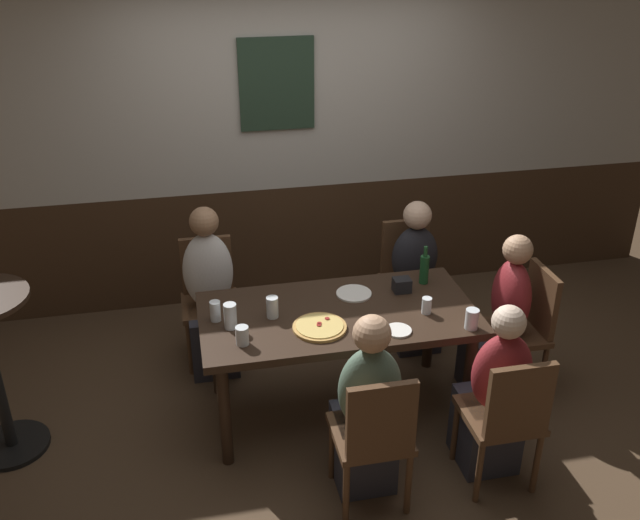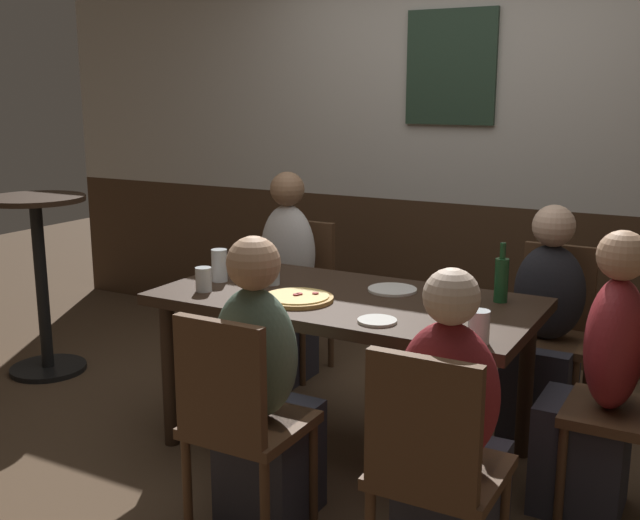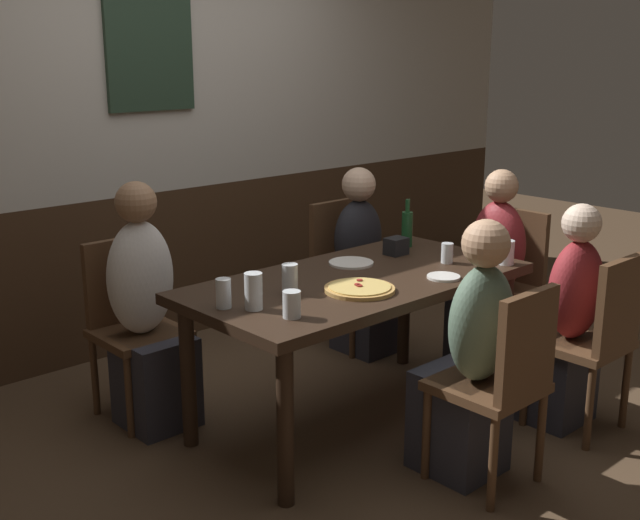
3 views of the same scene
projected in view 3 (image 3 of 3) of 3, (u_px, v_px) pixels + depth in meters
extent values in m
plane|color=#4C3826|center=(355.00, 420.00, 3.97)|extent=(12.00, 12.00, 0.00)
cube|color=#3D2819|center=(170.00, 264.00, 5.02)|extent=(6.40, 0.10, 0.95)
cube|color=#B7B2A8|center=(160.00, 51.00, 4.69)|extent=(6.40, 0.10, 1.65)
cube|color=#233828|center=(150.00, 51.00, 4.57)|extent=(0.56, 0.03, 0.68)
cube|color=black|center=(357.00, 282.00, 3.79)|extent=(1.68, 0.85, 0.05)
cylinder|color=black|center=(285.00, 426.00, 3.16)|extent=(0.07, 0.07, 0.69)
cylinder|color=black|center=(504.00, 337.00, 4.13)|extent=(0.07, 0.07, 0.69)
cylinder|color=black|center=(188.00, 375.00, 3.64)|extent=(0.07, 0.07, 0.69)
cylinder|color=black|center=(404.00, 306.00, 4.61)|extent=(0.07, 0.07, 0.69)
cube|color=#513521|center=(140.00, 334.00, 3.92)|extent=(0.40, 0.40, 0.04)
cube|color=#513521|center=(118.00, 281.00, 3.99)|extent=(0.36, 0.04, 0.43)
cylinder|color=#513521|center=(190.00, 378.00, 3.97)|extent=(0.04, 0.04, 0.41)
cylinder|color=#513521|center=(129.00, 397.00, 3.75)|extent=(0.04, 0.04, 0.41)
cylinder|color=#513521|center=(154.00, 359.00, 4.21)|extent=(0.04, 0.04, 0.41)
cylinder|color=#513521|center=(95.00, 376.00, 3.99)|extent=(0.04, 0.04, 0.41)
cube|color=#513521|center=(499.00, 290.00, 4.64)|extent=(0.40, 0.40, 0.04)
cube|color=#513521|center=(520.00, 246.00, 4.69)|extent=(0.04, 0.36, 0.43)
cylinder|color=#513521|center=(505.00, 341.00, 4.46)|extent=(0.04, 0.04, 0.41)
cylinder|color=#513521|center=(456.00, 326.00, 4.70)|extent=(0.04, 0.04, 0.41)
cylinder|color=#513521|center=(538.00, 327.00, 4.68)|extent=(0.04, 0.04, 0.41)
cylinder|color=#513521|center=(490.00, 313.00, 4.93)|extent=(0.04, 0.04, 0.41)
cube|color=#513521|center=(353.00, 277.00, 4.89)|extent=(0.40, 0.40, 0.04)
cube|color=#513521|center=(333.00, 235.00, 4.96)|extent=(0.36, 0.04, 0.43)
cylinder|color=#513521|center=(391.00, 313.00, 4.94)|extent=(0.04, 0.04, 0.41)
cylinder|color=#513521|center=(352.00, 325.00, 4.72)|extent=(0.04, 0.04, 0.41)
cylinder|color=#513521|center=(353.00, 300.00, 5.18)|extent=(0.04, 0.04, 0.41)
cylinder|color=#513521|center=(314.00, 312.00, 4.96)|extent=(0.04, 0.04, 0.41)
cube|color=#513521|center=(486.00, 386.00, 3.32)|extent=(0.40, 0.40, 0.04)
cube|color=#513521|center=(527.00, 345.00, 3.13)|extent=(0.36, 0.04, 0.43)
cylinder|color=#513521|center=(426.00, 434.00, 3.39)|extent=(0.04, 0.04, 0.41)
cylinder|color=#513521|center=(475.00, 410.00, 3.61)|extent=(0.04, 0.04, 0.41)
cylinder|color=#513521|center=(493.00, 464.00, 3.15)|extent=(0.04, 0.04, 0.41)
cylinder|color=#513521|center=(541.00, 437.00, 3.37)|extent=(0.04, 0.04, 0.41)
cube|color=#513521|center=(579.00, 343.00, 3.80)|extent=(0.40, 0.40, 0.04)
cube|color=#513521|center=(619.00, 305.00, 3.62)|extent=(0.36, 0.04, 0.43)
cylinder|color=#513521|center=(525.00, 386.00, 3.87)|extent=(0.04, 0.04, 0.41)
cylinder|color=#513521|center=(563.00, 368.00, 4.09)|extent=(0.04, 0.04, 0.41)
cylinder|color=#513521|center=(589.00, 409.00, 3.63)|extent=(0.04, 0.04, 0.41)
cylinder|color=#513521|center=(626.00, 388.00, 3.85)|extent=(0.04, 0.04, 0.41)
cube|color=#2D2D38|center=(156.00, 381.00, 3.88)|extent=(0.32, 0.34, 0.45)
ellipsoid|color=silver|center=(140.00, 278.00, 3.82)|extent=(0.34, 0.22, 0.56)
sphere|color=#936B4C|center=(136.00, 202.00, 3.72)|extent=(0.20, 0.20, 0.20)
cube|color=#2D2D38|center=(484.00, 329.00, 4.60)|extent=(0.34, 0.32, 0.45)
ellipsoid|color=maroon|center=(498.00, 245.00, 4.54)|extent=(0.22, 0.34, 0.51)
sphere|color=tan|center=(502.00, 186.00, 4.45)|extent=(0.19, 0.19, 0.19)
cube|color=#2D2D38|center=(368.00, 314.00, 4.85)|extent=(0.32, 0.34, 0.45)
ellipsoid|color=black|center=(358.00, 238.00, 4.80)|extent=(0.34, 0.22, 0.47)
sphere|color=#DBB293|center=(359.00, 184.00, 4.71)|extent=(0.20, 0.20, 0.20)
cube|color=#2D2D38|center=(459.00, 421.00, 3.47)|extent=(0.32, 0.34, 0.45)
ellipsoid|color=#56705B|center=(482.00, 323.00, 3.28)|extent=(0.34, 0.22, 0.50)
sphere|color=tan|center=(486.00, 244.00, 3.19)|extent=(0.20, 0.20, 0.20)
cube|color=#2D2D38|center=(552.00, 375.00, 3.95)|extent=(0.32, 0.34, 0.45)
ellipsoid|color=maroon|center=(576.00, 289.00, 3.77)|extent=(0.34, 0.22, 0.48)
sphere|color=beige|center=(582.00, 223.00, 3.68)|extent=(0.18, 0.18, 0.18)
cylinder|color=tan|center=(360.00, 289.00, 3.56)|extent=(0.32, 0.32, 0.02)
cylinder|color=#DBB760|center=(360.00, 287.00, 3.56)|extent=(0.28, 0.28, 0.01)
cylinder|color=maroon|center=(357.00, 284.00, 3.57)|extent=(0.03, 0.03, 0.00)
cylinder|color=maroon|center=(359.00, 285.00, 3.56)|extent=(0.03, 0.03, 0.00)
cylinder|color=maroon|center=(360.00, 280.00, 3.64)|extent=(0.03, 0.03, 0.00)
cylinder|color=silver|center=(292.00, 304.00, 3.21)|extent=(0.07, 0.07, 0.11)
cylinder|color=#B26623|center=(292.00, 311.00, 3.21)|extent=(0.07, 0.07, 0.05)
cylinder|color=silver|center=(447.00, 253.00, 4.02)|extent=(0.06, 0.06, 0.10)
cylinder|color=#C6842D|center=(447.00, 257.00, 4.03)|extent=(0.05, 0.05, 0.06)
cylinder|color=silver|center=(224.00, 293.00, 3.32)|extent=(0.06, 0.06, 0.13)
cylinder|color=gold|center=(224.00, 298.00, 3.33)|extent=(0.06, 0.06, 0.08)
cylinder|color=silver|center=(290.00, 279.00, 3.52)|extent=(0.07, 0.07, 0.13)
cylinder|color=#C6842D|center=(290.00, 288.00, 3.53)|extent=(0.06, 0.06, 0.05)
cylinder|color=silver|center=(506.00, 252.00, 3.99)|extent=(0.08, 0.08, 0.12)
cylinder|color=silver|center=(506.00, 256.00, 4.00)|extent=(0.07, 0.07, 0.08)
cylinder|color=silver|center=(254.00, 291.00, 3.30)|extent=(0.08, 0.08, 0.16)
cylinder|color=#B26623|center=(254.00, 295.00, 3.31)|extent=(0.07, 0.07, 0.13)
cylinder|color=#194723|center=(407.00, 229.00, 4.35)|extent=(0.06, 0.06, 0.19)
cylinder|color=#194723|center=(408.00, 206.00, 4.31)|extent=(0.03, 0.03, 0.07)
cylinder|color=white|center=(351.00, 263.00, 4.01)|extent=(0.22, 0.22, 0.01)
cylinder|color=white|center=(444.00, 277.00, 3.77)|extent=(0.16, 0.16, 0.01)
cube|color=black|center=(396.00, 246.00, 4.19)|extent=(0.11, 0.09, 0.09)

